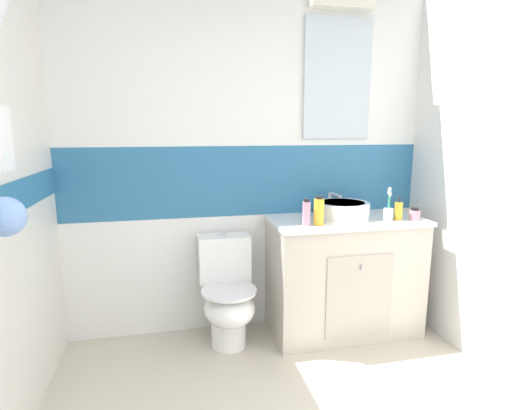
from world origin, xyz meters
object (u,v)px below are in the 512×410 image
hair_gel_jar (415,214)px  soap_dispenser (398,211)px  sink_basin (342,209)px  deodorant_spray_can (306,213)px  toilet (227,295)px  toothbrush_cup (388,212)px  shampoo_bottle_tall (319,211)px

hair_gel_jar → soap_dispenser: bearing=164.7°
sink_basin → deodorant_spray_can: 0.36m
sink_basin → soap_dispenser: bearing=-22.1°
toilet → soap_dispenser: (1.18, -0.12, 0.56)m
toothbrush_cup → sink_basin: bearing=149.9°
toothbrush_cup → toilet: bearing=172.9°
soap_dispenser → shampoo_bottle_tall: (-0.59, -0.02, 0.03)m
toothbrush_cup → soap_dispenser: toothbrush_cup is taller
soap_dispenser → shampoo_bottle_tall: 0.59m
soap_dispenser → sink_basin: bearing=157.9°
shampoo_bottle_tall → hair_gel_jar: bearing=-1.1°
soap_dispenser → deodorant_spray_can: 0.68m
toilet → toothbrush_cup: (1.10, -0.14, 0.56)m
toilet → hair_gel_jar: size_ratio=8.65×
sink_basin → deodorant_spray_can: size_ratio=2.42×
toilet → shampoo_bottle_tall: (0.59, -0.14, 0.59)m
deodorant_spray_can → sink_basin: bearing=27.2°
toothbrush_cup → soap_dispenser: bearing=8.3°
shampoo_bottle_tall → deodorant_spray_can: bearing=-176.5°
toothbrush_cup → hair_gel_jar: size_ratio=2.63×
toothbrush_cup → shampoo_bottle_tall: bearing=-179.5°
sink_basin → toilet: (-0.83, -0.02, -0.56)m
sink_basin → toilet: 1.00m
sink_basin → hair_gel_jar: 0.49m
soap_dispenser → deodorant_spray_can: bearing=-178.1°
soap_dispenser → hair_gel_jar: size_ratio=1.87×
toothbrush_cup → hair_gel_jar: (0.19, -0.02, -0.02)m
sink_basin → hair_gel_jar: bearing=-20.6°
shampoo_bottle_tall → hair_gel_jar: (0.70, -0.01, -0.05)m
soap_dispenser → shampoo_bottle_tall: size_ratio=0.85×
sink_basin → shampoo_bottle_tall: (-0.24, -0.16, 0.03)m
sink_basin → deodorant_spray_can: deodorant_spray_can is taller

